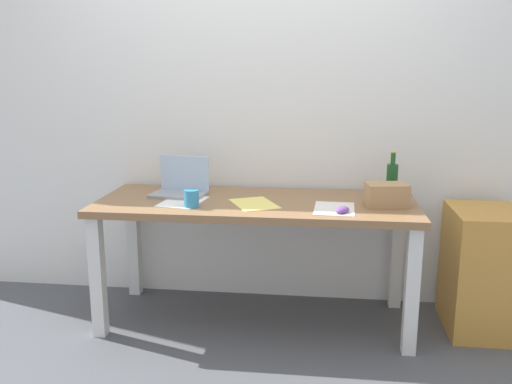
{
  "coord_description": "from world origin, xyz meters",
  "views": [
    {
      "loc": [
        0.36,
        -2.97,
        1.44
      ],
      "look_at": [
        0.0,
        0.0,
        0.77
      ],
      "focal_mm": 38.33,
      "sensor_mm": 36.0,
      "label": 1
    }
  ],
  "objects_px": {
    "laptop_left": "(181,187)",
    "coffee_mug": "(191,199)",
    "beer_bottle": "(392,180)",
    "computer_mouse": "(342,210)",
    "cardboard_box": "(386,195)",
    "desk": "(256,217)",
    "filing_cabinet": "(485,271)"
  },
  "relations": [
    {
      "from": "laptop_left",
      "to": "coffee_mug",
      "type": "relative_size",
      "value": 3.52
    },
    {
      "from": "beer_bottle",
      "to": "computer_mouse",
      "type": "xyz_separation_m",
      "value": [
        -0.29,
        -0.38,
        -0.09
      ]
    },
    {
      "from": "beer_bottle",
      "to": "cardboard_box",
      "type": "relative_size",
      "value": 1.24
    },
    {
      "from": "beer_bottle",
      "to": "coffee_mug",
      "type": "height_order",
      "value": "beer_bottle"
    },
    {
      "from": "desk",
      "to": "laptop_left",
      "type": "height_order",
      "value": "laptop_left"
    },
    {
      "from": "beer_bottle",
      "to": "cardboard_box",
      "type": "bearing_deg",
      "value": -103.94
    },
    {
      "from": "laptop_left",
      "to": "filing_cabinet",
      "type": "bearing_deg",
      "value": -1.39
    },
    {
      "from": "laptop_left",
      "to": "beer_bottle",
      "type": "bearing_deg",
      "value": 3.7
    },
    {
      "from": "computer_mouse",
      "to": "coffee_mug",
      "type": "bearing_deg",
      "value": -151.47
    },
    {
      "from": "cardboard_box",
      "to": "laptop_left",
      "type": "bearing_deg",
      "value": 173.77
    },
    {
      "from": "desk",
      "to": "laptop_left",
      "type": "distance_m",
      "value": 0.49
    },
    {
      "from": "desk",
      "to": "filing_cabinet",
      "type": "distance_m",
      "value": 1.31
    },
    {
      "from": "beer_bottle",
      "to": "computer_mouse",
      "type": "bearing_deg",
      "value": -127.2
    },
    {
      "from": "computer_mouse",
      "to": "filing_cabinet",
      "type": "bearing_deg",
      "value": 48.53
    },
    {
      "from": "beer_bottle",
      "to": "cardboard_box",
      "type": "xyz_separation_m",
      "value": [
        -0.05,
        -0.21,
        -0.04
      ]
    },
    {
      "from": "cardboard_box",
      "to": "coffee_mug",
      "type": "relative_size",
      "value": 2.29
    },
    {
      "from": "laptop_left",
      "to": "computer_mouse",
      "type": "distance_m",
      "value": 0.98
    },
    {
      "from": "beer_bottle",
      "to": "coffee_mug",
      "type": "bearing_deg",
      "value": -161.96
    },
    {
      "from": "laptop_left",
      "to": "coffee_mug",
      "type": "bearing_deg",
      "value": -64.45
    },
    {
      "from": "cardboard_box",
      "to": "coffee_mug",
      "type": "xyz_separation_m",
      "value": [
        -1.04,
        -0.15,
        -0.01
      ]
    },
    {
      "from": "coffee_mug",
      "to": "filing_cabinet",
      "type": "xyz_separation_m",
      "value": [
        1.61,
        0.23,
        -0.42
      ]
    },
    {
      "from": "laptop_left",
      "to": "beer_bottle",
      "type": "xyz_separation_m",
      "value": [
        1.22,
        0.08,
        0.06
      ]
    },
    {
      "from": "beer_bottle",
      "to": "laptop_left",
      "type": "bearing_deg",
      "value": -176.3
    },
    {
      "from": "desk",
      "to": "coffee_mug",
      "type": "relative_size",
      "value": 18.83
    },
    {
      "from": "desk",
      "to": "computer_mouse",
      "type": "height_order",
      "value": "computer_mouse"
    },
    {
      "from": "filing_cabinet",
      "to": "desk",
      "type": "bearing_deg",
      "value": -178.04
    },
    {
      "from": "desk",
      "to": "filing_cabinet",
      "type": "relative_size",
      "value": 2.57
    },
    {
      "from": "laptop_left",
      "to": "cardboard_box",
      "type": "bearing_deg",
      "value": -6.23
    },
    {
      "from": "desk",
      "to": "laptop_left",
      "type": "relative_size",
      "value": 5.35
    },
    {
      "from": "cardboard_box",
      "to": "filing_cabinet",
      "type": "bearing_deg",
      "value": 8.53
    },
    {
      "from": "cardboard_box",
      "to": "filing_cabinet",
      "type": "distance_m",
      "value": 0.72
    },
    {
      "from": "cardboard_box",
      "to": "coffee_mug",
      "type": "height_order",
      "value": "cardboard_box"
    }
  ]
}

